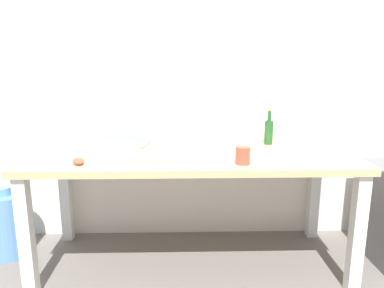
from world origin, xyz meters
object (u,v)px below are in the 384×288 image
at_px(laptop_left, 122,137).
at_px(computer_mouse, 78,161).
at_px(coffee_mug, 243,155).
at_px(beer_bottle, 269,131).
at_px(water_cooler_jug, 8,224).
at_px(desk, 192,166).

distance_m(laptop_left, computer_mouse, 0.49).
distance_m(laptop_left, coffee_mug, 0.87).
height_order(laptop_left, beer_bottle, beer_bottle).
distance_m(beer_bottle, coffee_mug, 0.54).
bearing_deg(water_cooler_jug, computer_mouse, -31.82).
relative_size(beer_bottle, water_cooler_jug, 0.49).
distance_m(desk, water_cooler_jug, 1.31).
bearing_deg(laptop_left, beer_bottle, -0.14).
bearing_deg(computer_mouse, water_cooler_jug, 124.41).
bearing_deg(desk, beer_bottle, 21.62).
bearing_deg(coffee_mug, water_cooler_jug, 165.13).
distance_m(laptop_left, beer_bottle, 0.98).
height_order(desk, coffee_mug, coffee_mug).
bearing_deg(beer_bottle, laptop_left, 179.86).
xyz_separation_m(desk, beer_bottle, (0.52, 0.20, 0.18)).
relative_size(desk, coffee_mug, 20.26).
height_order(laptop_left, computer_mouse, laptop_left).
distance_m(computer_mouse, coffee_mug, 0.88).
distance_m(desk, computer_mouse, 0.68).
bearing_deg(computer_mouse, laptop_left, 47.47).
height_order(computer_mouse, water_cooler_jug, computer_mouse).
xyz_separation_m(laptop_left, coffee_mug, (0.73, -0.48, -0.00)).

